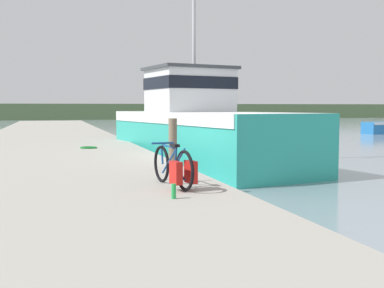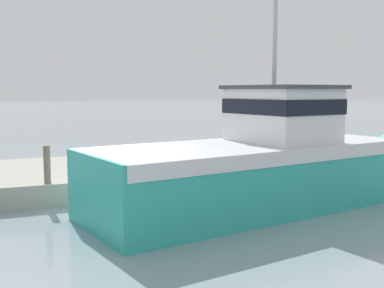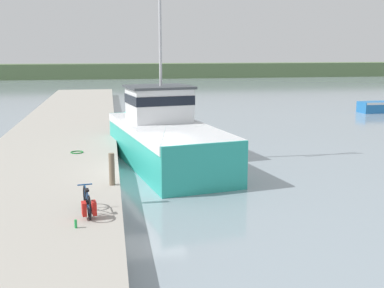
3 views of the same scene
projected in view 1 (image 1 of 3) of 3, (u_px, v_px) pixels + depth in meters
The scene contains 8 objects.
ground_plane at pixel (210, 181), 14.06m from camera, with size 320.00×320.00×0.00m, color #84939E.
dock_pier at pixel (52, 175), 12.79m from camera, with size 6.24×80.00×0.73m, color #A39E93.
far_shoreline at pixel (237, 111), 92.54m from camera, with size 180.00×5.00×2.75m, color #567047.
fishing_boat_main at pixel (198, 128), 18.28m from camera, with size 5.38×12.15×10.49m.
bicycle_touring at pixel (176, 168), 8.54m from camera, with size 0.59×1.77×0.78m.
mooring_post at pixel (173, 142), 11.70m from camera, with size 0.21×0.21×1.16m, color #756651.
hose_coil at pixel (89, 148), 16.82m from camera, with size 0.59×0.59×0.05m, color #197A2D.
water_bottle_by_bike at pixel (174, 191), 7.54m from camera, with size 0.07×0.07×0.24m, color green.
Camera 1 is at (-4.42, -13.23, 2.17)m, focal length 45.00 mm.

